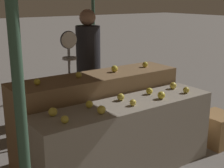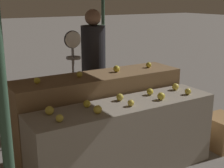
% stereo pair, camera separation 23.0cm
% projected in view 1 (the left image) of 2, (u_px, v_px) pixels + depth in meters
% --- Properties ---
extents(display_counter_front, '(2.19, 0.55, 0.86)m').
position_uv_depth(display_counter_front, '(127.00, 139.00, 3.54)').
color(display_counter_front, gray).
rests_on(display_counter_front, ground_plane).
extents(display_counter_back, '(2.19, 0.55, 1.06)m').
position_uv_depth(display_counter_back, '(98.00, 115.00, 3.99)').
color(display_counter_back, olive).
rests_on(display_counter_back, ground_plane).
extents(apple_front_0, '(0.07, 0.07, 0.07)m').
position_uv_depth(apple_front_0, '(65.00, 119.00, 2.87)').
color(apple_front_0, gold).
rests_on(apple_front_0, display_counter_front).
extents(apple_front_1, '(0.09, 0.09, 0.09)m').
position_uv_depth(apple_front_1, '(101.00, 110.00, 3.10)').
color(apple_front_1, yellow).
rests_on(apple_front_1, display_counter_front).
extents(apple_front_2, '(0.07, 0.07, 0.07)m').
position_uv_depth(apple_front_2, '(133.00, 103.00, 3.33)').
color(apple_front_2, yellow).
rests_on(apple_front_2, display_counter_front).
extents(apple_front_3, '(0.09, 0.09, 0.09)m').
position_uv_depth(apple_front_3, '(161.00, 95.00, 3.56)').
color(apple_front_3, gold).
rests_on(apple_front_3, display_counter_front).
extents(apple_front_4, '(0.08, 0.08, 0.08)m').
position_uv_depth(apple_front_4, '(186.00, 90.00, 3.78)').
color(apple_front_4, gold).
rests_on(apple_front_4, display_counter_front).
extents(apple_front_5, '(0.09, 0.09, 0.09)m').
position_uv_depth(apple_front_5, '(53.00, 112.00, 3.04)').
color(apple_front_5, gold).
rests_on(apple_front_5, display_counter_front).
extents(apple_front_6, '(0.08, 0.08, 0.08)m').
position_uv_depth(apple_front_6, '(89.00, 104.00, 3.27)').
color(apple_front_6, gold).
rests_on(apple_front_6, display_counter_front).
extents(apple_front_7, '(0.08, 0.08, 0.08)m').
position_uv_depth(apple_front_7, '(121.00, 97.00, 3.51)').
color(apple_front_7, gold).
rests_on(apple_front_7, display_counter_front).
extents(apple_front_8, '(0.08, 0.08, 0.08)m').
position_uv_depth(apple_front_8, '(149.00, 91.00, 3.73)').
color(apple_front_8, gold).
rests_on(apple_front_8, display_counter_front).
extents(apple_front_9, '(0.09, 0.09, 0.09)m').
position_uv_depth(apple_front_9, '(173.00, 86.00, 3.95)').
color(apple_front_9, yellow).
rests_on(apple_front_9, display_counter_front).
extents(apple_back_0, '(0.07, 0.07, 0.07)m').
position_uv_depth(apple_back_0, '(37.00, 82.00, 3.39)').
color(apple_back_0, gold).
rests_on(apple_back_0, display_counter_back).
extents(apple_back_1, '(0.07, 0.07, 0.07)m').
position_uv_depth(apple_back_1, '(79.00, 75.00, 3.69)').
color(apple_back_1, gold).
rests_on(apple_back_1, display_counter_back).
extents(apple_back_2, '(0.09, 0.09, 0.09)m').
position_uv_depth(apple_back_2, '(115.00, 69.00, 3.98)').
color(apple_back_2, gold).
rests_on(apple_back_2, display_counter_back).
extents(apple_back_3, '(0.07, 0.07, 0.07)m').
position_uv_depth(apple_back_3, '(145.00, 64.00, 4.27)').
color(apple_back_3, gold).
rests_on(apple_back_3, display_counter_back).
extents(produce_scale, '(0.24, 0.20, 1.56)m').
position_uv_depth(produce_scale, '(70.00, 63.00, 4.30)').
color(produce_scale, '#99999E').
rests_on(produce_scale, ground_plane).
extents(person_vendor_at_scale, '(0.44, 0.44, 1.82)m').
position_uv_depth(person_vendor_at_scale, '(88.00, 61.00, 4.73)').
color(person_vendor_at_scale, '#2D2D38').
rests_on(person_vendor_at_scale, ground_plane).
extents(person_customer_left, '(0.41, 0.41, 1.78)m').
position_uv_depth(person_customer_left, '(88.00, 56.00, 5.27)').
color(person_customer_left, '#2D2D38').
rests_on(person_customer_left, ground_plane).
extents(wooden_crate_side, '(0.44, 0.44, 0.44)m').
position_uv_depth(wooden_crate_side, '(217.00, 129.00, 4.34)').
color(wooden_crate_side, '#9E7547').
rests_on(wooden_crate_side, ground_plane).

